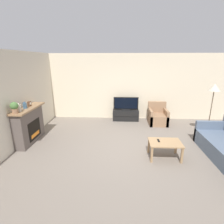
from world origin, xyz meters
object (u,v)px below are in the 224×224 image
at_px(mantel_vase_centre_left, 25,105).
at_px(potted_plant, 14,107).
at_px(armchair, 158,117).
at_px(coffee_table, 165,144).
at_px(fireplace, 29,124).
at_px(mantel_clock, 29,104).
at_px(mantel_vase_left, 19,108).
at_px(floor_lamp, 214,91).
at_px(tv, 126,104).
at_px(tv_stand, 126,115).
at_px(remote, 159,141).

xyz_separation_m(mantel_vase_centre_left, potted_plant, (-0.00, -0.49, 0.08)).
height_order(armchair, coffee_table, armchair).
bearing_deg(mantel_vase_centre_left, fireplace, 98.98).
distance_m(mantel_clock, armchair, 4.62).
height_order(potted_plant, armchair, potted_plant).
xyz_separation_m(mantel_vase_left, floor_lamp, (5.62, 1.06, 0.33)).
distance_m(tv, floor_lamp, 3.17).
bearing_deg(tv_stand, coffee_table, -72.32).
xyz_separation_m(mantel_vase_left, mantel_vase_centre_left, (0.00, 0.32, -0.01)).
bearing_deg(fireplace, floor_lamp, 6.49).
height_order(mantel_clock, tv, mantel_clock).
relative_size(mantel_clock, coffee_table, 0.19).
bearing_deg(mantel_clock, remote, -12.55).
bearing_deg(remote, floor_lamp, 34.28).
xyz_separation_m(mantel_vase_left, armchair, (4.22, 2.21, -0.92)).
distance_m(mantel_vase_centre_left, remote, 3.86).
bearing_deg(coffee_table, tv_stand, 107.68).
relative_size(mantel_clock, tv, 0.15).
bearing_deg(mantel_clock, armchair, 21.32).
bearing_deg(tv, armchair, -16.77).
bearing_deg(fireplace, mantel_vase_centre_left, -81.02).
bearing_deg(mantel_vase_centre_left, tv, 37.37).
xyz_separation_m(remote, floor_lamp, (1.88, 1.33, 1.07)).
bearing_deg(mantel_vase_left, mantel_vase_centre_left, 90.00).
distance_m(tv_stand, floor_lamp, 3.32).
distance_m(fireplace, mantel_clock, 0.63).
bearing_deg(floor_lamp, tv, 150.11).
distance_m(mantel_clock, remote, 3.90).
xyz_separation_m(potted_plant, remote, (3.74, -0.09, -0.82)).
bearing_deg(coffee_table, mantel_vase_centre_left, 170.63).
bearing_deg(tv, potted_plant, -137.09).
bearing_deg(fireplace, tv_stand, 35.93).
bearing_deg(coffee_table, mantel_vase_left, 175.22).
bearing_deg(potted_plant, fireplace, 91.60).
height_order(potted_plant, coffee_table, potted_plant).
height_order(fireplace, potted_plant, potted_plant).
bearing_deg(remote, coffee_table, -20.93).
bearing_deg(armchair, tv, 163.23).
bearing_deg(potted_plant, coffee_table, -2.20).
relative_size(tv_stand, tv, 1.05).
relative_size(mantel_vase_centre_left, mantel_clock, 1.34).
distance_m(mantel_vase_left, tv_stand, 4.06).
bearing_deg(tv, floor_lamp, -29.89).
bearing_deg(fireplace, mantel_vase_left, -87.74).
bearing_deg(floor_lamp, mantel_vase_left, -169.27).
xyz_separation_m(mantel_clock, tv_stand, (2.97, 2.03, -0.95)).
xyz_separation_m(fireplace, tv_stand, (2.99, 2.17, -0.34)).
bearing_deg(tv_stand, mantel_clock, -145.73).
bearing_deg(floor_lamp, fireplace, -173.51).
bearing_deg(remote, armchair, 78.00).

